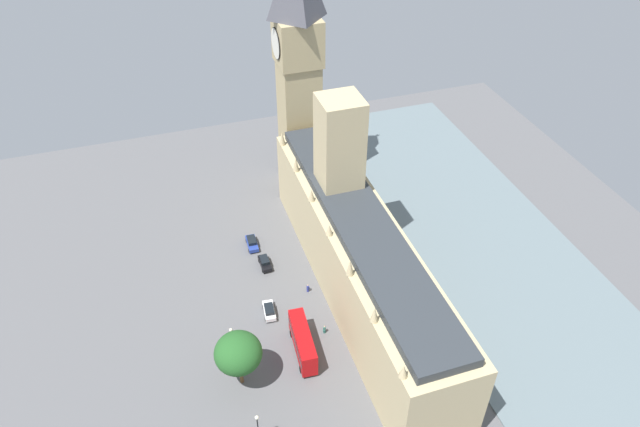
# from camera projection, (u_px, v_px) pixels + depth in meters

# --- Properties ---
(ground_plane) EXTENTS (133.33, 133.33, 0.00)m
(ground_plane) POSITION_uv_depth(u_px,v_px,m) (348.00, 295.00, 104.97)
(ground_plane) COLOR #565659
(river_thames) EXTENTS (34.23, 120.00, 0.25)m
(river_thames) POSITION_uv_depth(u_px,v_px,m) (493.00, 259.00, 112.07)
(river_thames) COLOR slate
(river_thames) RESTS_ON ground
(parliament_building) EXTENTS (12.30, 63.33, 33.07)m
(parliament_building) POSITION_uv_depth(u_px,v_px,m) (357.00, 250.00, 100.62)
(parliament_building) COLOR tan
(parliament_building) RESTS_ON ground
(clock_tower) EXTENTS (8.68, 8.68, 53.29)m
(clock_tower) POSITION_uv_depth(u_px,v_px,m) (298.00, 66.00, 115.44)
(clock_tower) COLOR tan
(clock_tower) RESTS_ON ground
(car_blue_under_trees) EXTENTS (2.10, 4.75, 1.74)m
(car_blue_under_trees) POSITION_uv_depth(u_px,v_px,m) (252.00, 243.00, 114.64)
(car_blue_under_trees) COLOR navy
(car_blue_under_trees) RESTS_ON ground
(car_black_trailing) EXTENTS (1.89, 4.36, 1.74)m
(car_black_trailing) POSITION_uv_depth(u_px,v_px,m) (265.00, 262.00, 110.29)
(car_black_trailing) COLOR black
(car_black_trailing) RESTS_ON ground
(car_white_by_river_gate) EXTENTS (2.23, 4.60, 1.74)m
(car_white_by_river_gate) POSITION_uv_depth(u_px,v_px,m) (269.00, 310.00, 100.99)
(car_white_by_river_gate) COLOR silver
(car_white_by_river_gate) RESTS_ON ground
(double_decker_bus_midblock) EXTENTS (3.27, 10.65, 4.75)m
(double_decker_bus_midblock) POSITION_uv_depth(u_px,v_px,m) (303.00, 342.00, 93.56)
(double_decker_bus_midblock) COLOR #B20C0F
(double_decker_bus_midblock) RESTS_ON ground
(pedestrian_opposite_hall) EXTENTS (0.58, 0.47, 1.63)m
(pedestrian_opposite_hall) POSITION_uv_depth(u_px,v_px,m) (308.00, 288.00, 105.28)
(pedestrian_opposite_hall) COLOR navy
(pedestrian_opposite_hall) RESTS_ON ground
(pedestrian_near_tower) EXTENTS (0.65, 0.68, 1.62)m
(pedestrian_near_tower) POSITION_uv_depth(u_px,v_px,m) (324.00, 330.00, 97.89)
(pedestrian_near_tower) COLOR #336B60
(pedestrian_near_tower) RESTS_ON ground
(plane_tree_leading) EXTENTS (7.18, 7.18, 10.05)m
(plane_tree_leading) POSITION_uv_depth(u_px,v_px,m) (238.00, 353.00, 86.45)
(plane_tree_leading) COLOR brown
(plane_tree_leading) RESTS_ON ground
(street_lamp_far_end) EXTENTS (0.56, 0.56, 6.54)m
(street_lamp_far_end) POSITION_uv_depth(u_px,v_px,m) (258.00, 425.00, 80.08)
(street_lamp_far_end) COLOR black
(street_lamp_far_end) RESTS_ON ground
(street_lamp_kerbside) EXTENTS (0.56, 0.56, 7.02)m
(street_lamp_kerbside) POSITION_uv_depth(u_px,v_px,m) (232.00, 338.00, 91.35)
(street_lamp_kerbside) COLOR black
(street_lamp_kerbside) RESTS_ON ground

